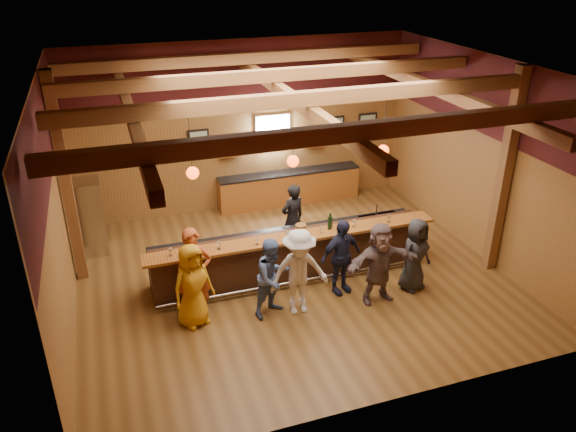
{
  "coord_description": "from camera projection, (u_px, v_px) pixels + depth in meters",
  "views": [
    {
      "loc": [
        -3.46,
        -9.91,
        6.57
      ],
      "look_at": [
        0.0,
        0.3,
        1.35
      ],
      "focal_mm": 35.0,
      "sensor_mm": 36.0,
      "label": 1
    }
  ],
  "objects": [
    {
      "name": "customer_redvest",
      "position": [
        194.0,
        274.0,
        10.66
      ],
      "size": [
        0.72,
        0.5,
        1.87
      ],
      "primitive_type": "imported",
      "rotation": [
        0.0,
        0.0,
        -0.08
      ],
      "color": "#A1411D",
      "rests_on": "ground"
    },
    {
      "name": "customer_brown",
      "position": [
        379.0,
        263.0,
        11.16
      ],
      "size": [
        1.63,
        0.6,
        1.73
      ],
      "primitive_type": "imported",
      "rotation": [
        0.0,
        0.0,
        0.06
      ],
      "color": "#655151",
      "rests_on": "ground"
    },
    {
      "name": "wine_shelves",
      "position": [
        274.0,
        148.0,
        15.14
      ],
      "size": [
        3.0,
        0.18,
        0.3
      ],
      "color": "brown",
      "rests_on": "room"
    },
    {
      "name": "glass_g",
      "position": [
        354.0,
        222.0,
        12.01
      ],
      "size": [
        0.08,
        0.08,
        0.17
      ],
      "color": "silver",
      "rests_on": "bar_counter"
    },
    {
      "name": "glass_b",
      "position": [
        189.0,
        250.0,
        10.9
      ],
      "size": [
        0.08,
        0.08,
        0.17
      ],
      "color": "silver",
      "rests_on": "bar_counter"
    },
    {
      "name": "customer_navy",
      "position": [
        341.0,
        257.0,
        11.45
      ],
      "size": [
        1.04,
        0.62,
        1.66
      ],
      "primitive_type": "imported",
      "rotation": [
        0.0,
        0.0,
        0.24
      ],
      "color": "#1C1F39",
      "rests_on": "ground"
    },
    {
      "name": "customer_orange",
      "position": [
        193.0,
        285.0,
        10.46
      ],
      "size": [
        0.97,
        0.81,
        1.69
      ],
      "primitive_type": "imported",
      "rotation": [
        0.0,
        0.0,
        0.39
      ],
      "color": "#BA7C11",
      "rests_on": "ground"
    },
    {
      "name": "bartender",
      "position": [
        293.0,
        219.0,
        12.99
      ],
      "size": [
        0.72,
        0.58,
        1.7
      ],
      "primitive_type": "imported",
      "rotation": [
        0.0,
        0.0,
        3.45
      ],
      "color": "black",
      "rests_on": "ground"
    },
    {
      "name": "glass_f",
      "position": [
        321.0,
        228.0,
        11.76
      ],
      "size": [
        0.07,
        0.07,
        0.16
      ],
      "color": "silver",
      "rests_on": "bar_counter"
    },
    {
      "name": "glass_a",
      "position": [
        170.0,
        250.0,
        10.87
      ],
      "size": [
        0.08,
        0.08,
        0.19
      ],
      "color": "silver",
      "rests_on": "bar_counter"
    },
    {
      "name": "framed_pictures",
      "position": [
        303.0,
        127.0,
        15.23
      ],
      "size": [
        5.35,
        0.05,
        0.45
      ],
      "color": "black",
      "rests_on": "room"
    },
    {
      "name": "room",
      "position": [
        292.0,
        135.0,
        10.96
      ],
      "size": [
        9.04,
        9.0,
        4.52
      ],
      "color": "brown",
      "rests_on": "ground"
    },
    {
      "name": "stainless_fridge",
      "position": [
        88.0,
        217.0,
        12.95
      ],
      "size": [
        0.7,
        0.7,
        1.8
      ],
      "primitive_type": "cube",
      "color": "silver",
      "rests_on": "ground"
    },
    {
      "name": "window",
      "position": [
        273.0,
        132.0,
        15.01
      ],
      "size": [
        0.95,
        0.09,
        0.95
      ],
      "color": "silver",
      "rests_on": "room"
    },
    {
      "name": "bottle_a",
      "position": [
        330.0,
        223.0,
        11.89
      ],
      "size": [
        0.08,
        0.08,
        0.38
      ],
      "color": "black",
      "rests_on": "bar_counter"
    },
    {
      "name": "pendant_lights",
      "position": [
        293.0,
        161.0,
        11.13
      ],
      "size": [
        4.24,
        0.24,
        1.37
      ],
      "color": "black",
      "rests_on": "room"
    },
    {
      "name": "customer_denim",
      "position": [
        273.0,
        277.0,
        10.78
      ],
      "size": [
        0.97,
        0.89,
        1.62
      ],
      "primitive_type": "imported",
      "rotation": [
        0.0,
        0.0,
        0.43
      ],
      "color": "#4A6195",
      "rests_on": "ground"
    },
    {
      "name": "bottle_b",
      "position": [
        331.0,
        222.0,
        11.98
      ],
      "size": [
        0.07,
        0.07,
        0.32
      ],
      "color": "black",
      "rests_on": "bar_counter"
    },
    {
      "name": "glass_c",
      "position": [
        219.0,
        243.0,
        11.11
      ],
      "size": [
        0.08,
        0.08,
        0.18
      ],
      "color": "silver",
      "rests_on": "bar_counter"
    },
    {
      "name": "back_bar_cabinet",
      "position": [
        289.0,
        188.0,
        15.62
      ],
      "size": [
        4.0,
        0.52,
        0.95
      ],
      "color": "brown",
      "rests_on": "ground"
    },
    {
      "name": "customer_white",
      "position": [
        299.0,
        272.0,
        10.77
      ],
      "size": [
        1.18,
        0.71,
        1.8
      ],
      "primitive_type": "imported",
      "rotation": [
        0.0,
        0.0,
        -0.03
      ],
      "color": "silver",
      "rests_on": "ground"
    },
    {
      "name": "glass_h",
      "position": [
        389.0,
        217.0,
        12.21
      ],
      "size": [
        0.08,
        0.08,
        0.18
      ],
      "color": "silver",
      "rests_on": "bar_counter"
    },
    {
      "name": "customer_dark",
      "position": [
        415.0,
        255.0,
        11.6
      ],
      "size": [
        0.9,
        0.73,
        1.59
      ],
      "primitive_type": "imported",
      "rotation": [
        0.0,
        0.0,
        0.33
      ],
      "color": "#232325",
      "rests_on": "ground"
    },
    {
      "name": "bar_counter",
      "position": [
        291.0,
        253.0,
        12.22
      ],
      "size": [
        6.3,
        1.07,
        1.11
      ],
      "color": "black",
      "rests_on": "ground"
    },
    {
      "name": "ice_bucket",
      "position": [
        301.0,
        230.0,
        11.64
      ],
      "size": [
        0.23,
        0.23,
        0.25
      ],
      "primitive_type": "cylinder",
      "color": "brown",
      "rests_on": "bar_counter"
    },
    {
      "name": "glass_e",
      "position": [
        287.0,
        233.0,
        11.51
      ],
      "size": [
        0.09,
        0.09,
        0.19
      ],
      "color": "silver",
      "rests_on": "bar_counter"
    },
    {
      "name": "glass_d",
      "position": [
        257.0,
        239.0,
        11.29
      ],
      "size": [
        0.08,
        0.08,
        0.17
      ],
      "color": "silver",
      "rests_on": "bar_counter"
    }
  ]
}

